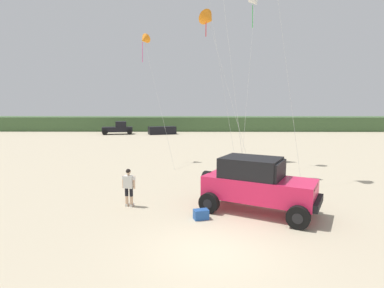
# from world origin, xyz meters

# --- Properties ---
(ground_plane) EXTENTS (220.00, 220.00, 0.00)m
(ground_plane) POSITION_xyz_m (0.00, 0.00, 0.00)
(ground_plane) COLOR #C1B293
(dune_ridge) EXTENTS (90.00, 7.45, 2.44)m
(dune_ridge) POSITION_xyz_m (1.04, 47.50, 1.22)
(dune_ridge) COLOR #426038
(dune_ridge) RESTS_ON ground_plane
(jeep) EXTENTS (5.00, 4.11, 2.26)m
(jeep) POSITION_xyz_m (1.99, 3.45, 1.20)
(jeep) COLOR #EA2151
(jeep) RESTS_ON ground_plane
(person_watching) EXTENTS (0.61, 0.38, 1.67)m
(person_watching) POSITION_xyz_m (-3.43, 4.13, 0.94)
(person_watching) COLOR #DBB28E
(person_watching) RESTS_ON ground_plane
(cooler_box) EXTENTS (0.64, 0.50, 0.38)m
(cooler_box) POSITION_xyz_m (-0.32, 2.61, 0.19)
(cooler_box) COLOR #23519E
(cooler_box) RESTS_ON ground_plane
(distant_pickup) EXTENTS (4.90, 3.25, 1.98)m
(distant_pickup) POSITION_xyz_m (-12.56, 38.99, 0.94)
(distant_pickup) COLOR black
(distant_pickup) RESTS_ON ground_plane
(distant_sedan) EXTENTS (4.52, 2.96, 1.20)m
(distant_sedan) POSITION_xyz_m (-5.72, 38.95, 0.60)
(distant_sedan) COLOR black
(distant_sedan) RESTS_ON ground_plane
(kite_black_sled) EXTENTS (3.09, 4.34, 10.21)m
(kite_black_sled) POSITION_xyz_m (0.25, 10.54, 9.58)
(kite_black_sled) COLOR orange
(kite_black_sled) RESTS_ON ground_plane
(kite_white_parafoil) EXTENTS (2.08, 5.00, 12.42)m
(kite_white_parafoil) POSITION_xyz_m (3.77, 14.56, 11.85)
(kite_white_parafoil) COLOR white
(kite_white_parafoil) RESTS_ON ground_plane
(kite_pink_ribbon) EXTENTS (3.06, 4.37, 9.99)m
(kite_pink_ribbon) POSITION_xyz_m (-4.50, 15.65, 9.43)
(kite_pink_ribbon) COLOR orange
(kite_pink_ribbon) RESTS_ON ground_plane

